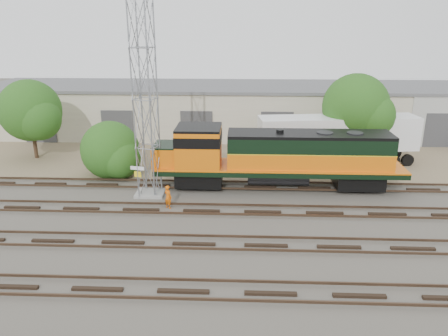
{
  "coord_description": "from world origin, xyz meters",
  "views": [
    {
      "loc": [
        -1.37,
        -24.57,
        11.84
      ],
      "look_at": [
        -2.64,
        4.0,
        2.2
      ],
      "focal_mm": 35.0,
      "sensor_mm": 36.0,
      "label": 1
    }
  ],
  "objects_px": {
    "locomotive": "(275,156)",
    "semi_trailer": "(341,134)",
    "worker": "(168,197)",
    "signal_tower": "(145,103)"
  },
  "relations": [
    {
      "from": "locomotive",
      "to": "signal_tower",
      "type": "distance_m",
      "value": 9.97
    },
    {
      "from": "worker",
      "to": "semi_trailer",
      "type": "xyz_separation_m",
      "value": [
        13.35,
        10.23,
        1.82
      ]
    },
    {
      "from": "signal_tower",
      "to": "semi_trailer",
      "type": "xyz_separation_m",
      "value": [
        15.05,
        7.78,
        -4.01
      ]
    },
    {
      "from": "locomotive",
      "to": "worker",
      "type": "xyz_separation_m",
      "value": [
        -7.24,
        -4.0,
        -1.69
      ]
    },
    {
      "from": "signal_tower",
      "to": "semi_trailer",
      "type": "relative_size",
      "value": 0.98
    },
    {
      "from": "worker",
      "to": "locomotive",
      "type": "bearing_deg",
      "value": -114.44
    },
    {
      "from": "locomotive",
      "to": "semi_trailer",
      "type": "height_order",
      "value": "locomotive"
    },
    {
      "from": "worker",
      "to": "semi_trailer",
      "type": "relative_size",
      "value": 0.12
    },
    {
      "from": "locomotive",
      "to": "signal_tower",
      "type": "relative_size",
      "value": 1.34
    },
    {
      "from": "locomotive",
      "to": "worker",
      "type": "distance_m",
      "value": 8.44
    }
  ]
}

